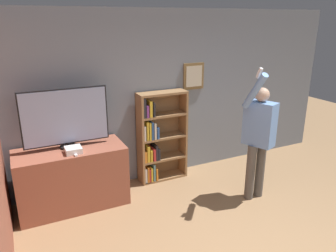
# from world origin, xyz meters

# --- Properties ---
(wall_back) EXTENTS (6.71, 0.09, 2.70)m
(wall_back) POSITION_xyz_m (0.00, 2.92, 1.35)
(wall_back) COLOR gray
(wall_back) RESTS_ON ground_plane
(tv_ledge) EXTENTS (1.47, 0.65, 0.86)m
(tv_ledge) POSITION_xyz_m (-1.53, 2.51, 0.43)
(tv_ledge) COLOR #93513D
(tv_ledge) RESTS_ON ground_plane
(television) EXTENTS (1.14, 0.22, 0.82)m
(television) POSITION_xyz_m (-1.53, 2.58, 1.29)
(television) COLOR black
(television) RESTS_ON tv_ledge
(game_console) EXTENTS (0.21, 0.21, 0.08)m
(game_console) POSITION_xyz_m (-1.50, 2.37, 0.90)
(game_console) COLOR white
(game_console) RESTS_ON tv_ledge
(remote_loose) EXTENTS (0.04, 0.14, 0.02)m
(remote_loose) POSITION_xyz_m (-1.50, 2.28, 0.87)
(remote_loose) COLOR white
(remote_loose) RESTS_ON tv_ledge
(bookshelf) EXTENTS (0.79, 0.28, 1.47)m
(bookshelf) POSITION_xyz_m (-0.13, 2.74, 0.71)
(bookshelf) COLOR #997047
(bookshelf) RESTS_ON ground_plane
(person) EXTENTS (0.57, 0.56, 1.97)m
(person) POSITION_xyz_m (0.92, 1.57, 1.00)
(person) COLOR #56514C
(person) RESTS_ON ground_plane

